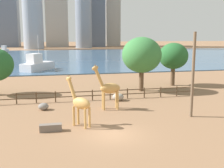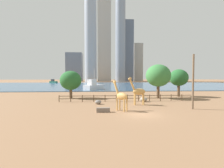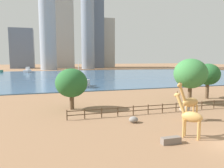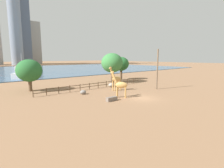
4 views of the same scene
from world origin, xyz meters
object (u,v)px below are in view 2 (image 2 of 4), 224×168
at_px(boat_sailboat, 93,86).
at_px(tree_left_large, 179,78).
at_px(boulder_near_fence, 98,102).
at_px(boulder_by_pole, 144,99).
at_px(giraffe_companion, 138,92).
at_px(giraffe_tall, 121,96).
at_px(feeding_trough, 103,110).
at_px(tree_right_tall, 158,76).
at_px(tree_center_broad, 71,81).
at_px(boat_ferry, 73,82).
at_px(boat_tug, 53,82).
at_px(utility_pole, 193,82).

bearing_deg(boat_sailboat, tree_left_large, -100.93).
relative_size(boulder_near_fence, boulder_by_pole, 0.78).
relative_size(giraffe_companion, tree_left_large, 0.74).
bearing_deg(giraffe_tall, feeding_trough, 67.83).
height_order(boulder_by_pole, tree_right_tall, tree_right_tall).
relative_size(tree_center_broad, boat_ferry, 0.89).
distance_m(boulder_by_pole, boat_tug, 111.50).
distance_m(boulder_near_fence, tree_center_broad, 11.51).
distance_m(giraffe_tall, boat_ferry, 107.45).
bearing_deg(feeding_trough, boat_sailboat, 94.10).
bearing_deg(boat_ferry, giraffe_tall, 22.92).
height_order(feeding_trough, tree_center_broad, tree_center_broad).
distance_m(giraffe_companion, boat_tug, 114.07).
xyz_separation_m(feeding_trough, tree_right_tall, (12.45, 14.39, 4.73)).
xyz_separation_m(feeding_trough, tree_left_large, (18.56, 17.47, 4.24)).
height_order(boulder_by_pole, boat_tug, boat_tug).
height_order(giraffe_companion, boat_tug, boat_tug).
bearing_deg(tree_left_large, boat_sailboat, 134.44).
xyz_separation_m(giraffe_tall, boat_ferry, (-22.40, 105.09, -0.90)).
distance_m(giraffe_tall, boat_tug, 117.53).
bearing_deg(boulder_near_fence, utility_pole, -21.47).
xyz_separation_m(giraffe_tall, tree_right_tall, (9.92, 13.58, 2.96)).
height_order(tree_left_large, tree_right_tall, tree_right_tall).
distance_m(boulder_near_fence, boat_ferry, 100.82).
distance_m(feeding_trough, boat_tug, 117.50).
distance_m(boat_ferry, boat_tug, 17.09).
distance_m(giraffe_companion, feeding_trough, 8.61).
relative_size(giraffe_companion, boat_tug, 0.73).
bearing_deg(boat_ferry, tree_center_broad, 19.07).
height_order(tree_center_broad, tree_right_tall, tree_right_tall).
bearing_deg(boat_tug, boat_sailboat, -38.92).
distance_m(giraffe_companion, tree_right_tall, 11.06).
bearing_deg(tree_center_broad, boulder_by_pole, -23.93).
bearing_deg(boulder_near_fence, boat_tug, 108.50).
distance_m(utility_pole, tree_right_tall, 13.06).
bearing_deg(boat_sailboat, utility_pole, -122.33).
distance_m(giraffe_tall, feeding_trough, 3.19).
bearing_deg(tree_right_tall, tree_left_large, 26.75).
relative_size(boulder_near_fence, boat_sailboat, 0.13).
bearing_deg(boat_tug, giraffe_companion, -41.83).
height_order(utility_pole, tree_left_large, utility_pole).
relative_size(boulder_near_fence, boat_ferry, 0.16).
bearing_deg(boulder_by_pole, boat_sailboat, 109.73).
relative_size(giraffe_tall, utility_pole, 0.55).
xyz_separation_m(utility_pole, boulder_by_pole, (-5.37, 7.95, -3.61)).
bearing_deg(boat_tug, tree_left_large, -33.43).
xyz_separation_m(giraffe_companion, boulder_near_fence, (-6.79, 1.11, -1.90)).
xyz_separation_m(giraffe_tall, utility_pole, (10.76, 0.58, 1.98)).
xyz_separation_m(boulder_by_pole, tree_center_broad, (-14.85, 6.59, 3.49)).
distance_m(boat_ferry, boat_sailboat, 68.79).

